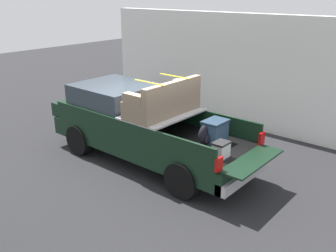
{
  "coord_description": "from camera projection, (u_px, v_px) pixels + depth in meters",
  "views": [
    {
      "loc": [
        -6.09,
        6.49,
        4.17
      ],
      "look_at": [
        -0.6,
        0.0,
        1.1
      ],
      "focal_mm": 40.26,
      "sensor_mm": 36.0,
      "label": 1
    }
  ],
  "objects": [
    {
      "name": "trash_can",
      "position": [
        144.0,
        98.0,
        13.65
      ],
      "size": [
        0.6,
        0.6,
        0.98
      ],
      "color": "#2D2D33",
      "rests_on": "ground_plane"
    },
    {
      "name": "pickup_truck",
      "position": [
        140.0,
        123.0,
        9.67
      ],
      "size": [
        6.05,
        2.06,
        2.23
      ],
      "color": "black",
      "rests_on": "ground_plane"
    },
    {
      "name": "ground_plane",
      "position": [
        150.0,
        161.0,
        9.77
      ],
      "size": [
        40.0,
        40.0,
        0.0
      ],
      "primitive_type": "plane",
      "color": "#262628"
    },
    {
      "name": "building_facade",
      "position": [
        232.0,
        69.0,
        12.12
      ],
      "size": [
        9.85,
        0.36,
        3.53
      ],
      "primitive_type": "cube",
      "color": "white",
      "rests_on": "ground_plane"
    }
  ]
}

